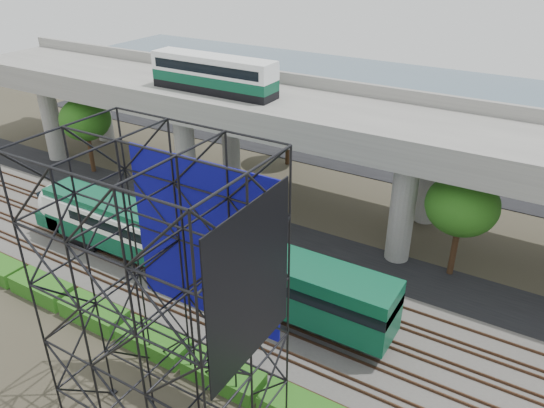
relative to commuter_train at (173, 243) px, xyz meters
The scene contains 13 objects.
ground 4.39m from the commuter_train, 37.18° to the right, with size 140.00×140.00×0.00m, color #474233.
ballast_bed 3.83m from the commuter_train, ahead, with size 90.00×12.00×0.20m, color slate.
service_road 9.34m from the commuter_train, 72.77° to the left, with size 90.00×5.00×0.08m, color black.
parking_lot 32.23m from the commuter_train, 85.29° to the left, with size 90.00×18.00×0.08m, color black.
harbor_water 54.14m from the commuter_train, 87.20° to the left, with size 140.00×40.00×0.03m, color #435A6E.
rail_tracks 3.70m from the commuter_train, ahead, with size 90.00×9.52×0.16m.
commuter_train is the anchor object (origin of this frame).
overpass 15.11m from the commuter_train, 81.98° to the left, with size 80.00×12.00×12.40m.
scaffold_tower 13.90m from the commuter_train, 49.53° to the right, with size 9.36×6.36×15.00m.
hedge_strip 7.64m from the commuter_train, 59.96° to the right, with size 34.60×1.80×1.20m.
trees 14.56m from the commuter_train, 98.15° to the left, with size 40.94×16.94×7.69m.
suv 10.91m from the commuter_train, 122.16° to the left, with size 2.26×4.89×1.36m, color black.
parked_cars 31.91m from the commuter_train, 83.25° to the left, with size 40.26×9.66×1.27m.
Camera 1 is at (19.28, -21.21, 22.16)m, focal length 35.00 mm.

